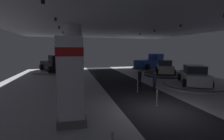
{
  "coord_description": "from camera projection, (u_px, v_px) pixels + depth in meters",
  "views": [
    {
      "loc": [
        -4.79,
        -7.52,
        3.35
      ],
      "look_at": [
        -1.06,
        7.12,
        1.4
      ],
      "focal_mm": 25.48,
      "sensor_mm": 36.0,
      "label": 1
    }
  ],
  "objects": [
    {
      "name": "column_left",
      "position": [
        74.0,
        56.0,
        14.29
      ],
      "size": [
        1.6,
        1.6,
        5.5
      ],
      "color": "silver",
      "rests_on": "ground"
    },
    {
      "name": "pickup_truck_deep_left",
      "position": [
        54.0,
        65.0,
        22.94
      ],
      "size": [
        4.34,
        5.69,
        2.3
      ],
      "color": "black",
      "rests_on": "display_platform_deep_left"
    },
    {
      "name": "display_platform_far_right",
      "position": [
        164.0,
        74.0,
        20.74
      ],
      "size": [
        5.38,
        5.38,
        0.29
      ],
      "color": "#333338",
      "rests_on": "ground"
    },
    {
      "name": "display_platform_deep_left",
      "position": [
        53.0,
        71.0,
        23.32
      ],
      "size": [
        6.02,
        6.02,
        0.27
      ],
      "color": "#B7B7BC",
      "rests_on": "ground"
    },
    {
      "name": "ceiling_with_spotlights",
      "position": [
        166.0,
        6.0,
        8.12
      ],
      "size": [
        24.0,
        44.0,
        0.39
      ],
      "color": "silver"
    },
    {
      "name": "visitor_walking_near",
      "position": [
        140.0,
        77.0,
        14.15
      ],
      "size": [
        0.32,
        0.32,
        1.59
      ],
      "color": "black",
      "rests_on": "ground"
    },
    {
      "name": "visitor_walking_far",
      "position": [
        155.0,
        80.0,
        12.83
      ],
      "size": [
        0.32,
        0.32,
        1.59
      ],
      "color": "black",
      "rests_on": "ground"
    },
    {
      "name": "display_platform_deep_right",
      "position": [
        149.0,
        69.0,
        26.36
      ],
      "size": [
        5.68,
        5.68,
        0.32
      ],
      "color": "#B7B7BC",
      "rests_on": "ground"
    },
    {
      "name": "display_car_mid_right",
      "position": [
        194.0,
        76.0,
        14.15
      ],
      "size": [
        3.67,
        4.54,
        1.71
      ],
      "color": "silver",
      "rests_on": "display_platform_mid_right"
    },
    {
      "name": "display_platform_mid_right",
      "position": [
        193.0,
        85.0,
        14.3
      ],
      "size": [
        5.15,
        5.15,
        0.26
      ],
      "color": "#B7B7BC",
      "rests_on": "ground"
    },
    {
      "name": "display_car_far_right",
      "position": [
        165.0,
        67.0,
        20.66
      ],
      "size": [
        3.59,
        4.56,
        1.71
      ],
      "color": "silver",
      "rests_on": "display_platform_far_right"
    },
    {
      "name": "stanchion_b",
      "position": [
        157.0,
        101.0,
        9.34
      ],
      "size": [
        0.28,
        0.28,
        1.01
      ],
      "color": "#333338",
      "rests_on": "ground"
    },
    {
      "name": "brand_sign_pylon",
      "position": [
        71.0,
        81.0,
        6.77
      ],
      "size": [
        1.29,
        0.7,
        3.9
      ],
      "color": "slate",
      "rests_on": "ground"
    },
    {
      "name": "stanchion_c",
      "position": [
        138.0,
        88.0,
        12.42
      ],
      "size": [
        0.28,
        0.28,
        1.01
      ],
      "color": "#333338",
      "rests_on": "ground"
    },
    {
      "name": "pickup_truck_deep_right",
      "position": [
        151.0,
        62.0,
        26.42
      ],
      "size": [
        5.7,
        4.25,
        2.3
      ],
      "color": "navy",
      "rests_on": "display_platform_deep_right"
    },
    {
      "name": "ground",
      "position": [
        162.0,
        111.0,
        8.84
      ],
      "size": [
        24.0,
        44.0,
        0.06
      ],
      "color": "#B2B2B7"
    }
  ]
}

